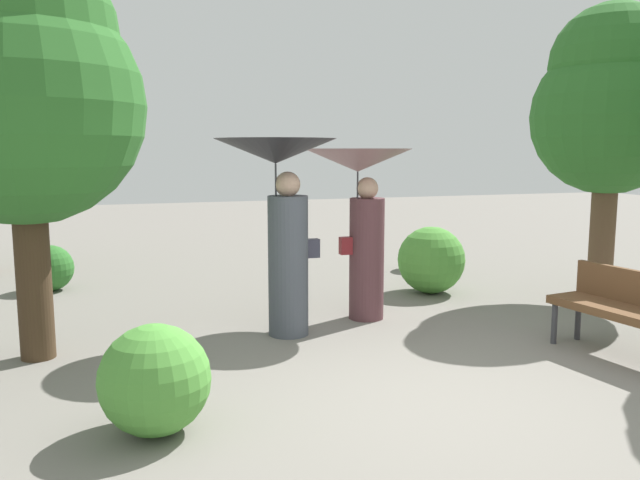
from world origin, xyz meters
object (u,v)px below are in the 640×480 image
at_px(park_bench, 630,307).
at_px(tree_near_right, 610,102).
at_px(person_left, 281,197).
at_px(tree_near_left, 21,83).
at_px(person_right, 361,197).

height_order(park_bench, tree_near_right, tree_near_right).
distance_m(person_left, tree_near_left, 2.65).
bearing_deg(park_bench, person_left, -129.98).
distance_m(park_bench, tree_near_left, 6.00).
xyz_separation_m(person_left, tree_near_right, (4.42, 0.24, 1.10)).
bearing_deg(park_bench, tree_near_left, -116.87).
distance_m(person_left, tree_near_right, 4.56).
xyz_separation_m(tree_near_left, tree_near_right, (6.84, 0.24, 0.00)).
bearing_deg(person_left, tree_near_right, -87.44).
bearing_deg(person_right, tree_near_right, -92.40).
distance_m(park_bench, tree_near_right, 3.29).
relative_size(park_bench, tree_near_right, 0.41).
bearing_deg(park_bench, tree_near_right, 135.74).
distance_m(tree_near_left, tree_near_right, 6.84).
bearing_deg(person_left, tree_near_left, 89.37).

